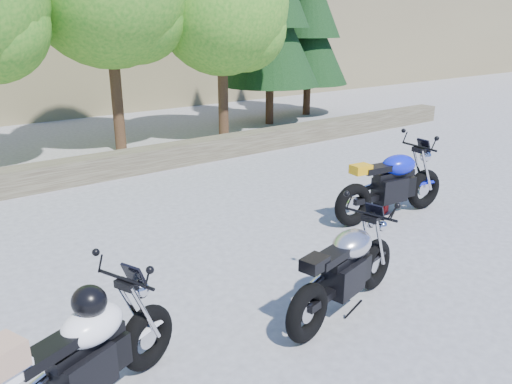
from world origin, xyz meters
TOP-DOWN VIEW (x-y plane):
  - ground at (0.00, 0.00)m, footprint 90.00×90.00m
  - stone_wall at (0.00, 5.50)m, footprint 22.00×0.55m
  - tree_decid_right at (3.71, 6.94)m, footprint 3.54×3.54m
  - conifer_near at (6.20, 8.20)m, footprint 3.17×3.17m
  - conifer_far at (8.40, 8.80)m, footprint 2.82×2.82m
  - silver_bike at (-0.23, -1.22)m, footprint 2.06×0.74m
  - white_bike at (-3.11, -1.05)m, footprint 1.97×0.95m
  - blue_bike at (2.57, 0.37)m, footprint 2.33×0.74m
  - backpack at (2.62, 0.61)m, footprint 0.29×0.28m

SIDE VIEW (x-z plane):
  - ground at x=0.00m, z-range 0.00..0.00m
  - backpack at x=2.62m, z-range -0.01..0.33m
  - stone_wall at x=0.00m, z-range 0.00..0.50m
  - silver_bike at x=-0.23m, z-range -0.01..1.03m
  - white_bike at x=-3.11m, z-range -0.01..1.13m
  - blue_bike at x=2.57m, z-range -0.02..1.15m
  - conifer_far at x=8.40m, z-range 0.13..6.41m
  - tree_decid_right at x=3.71m, z-range 0.79..6.20m
  - conifer_near at x=6.20m, z-range 0.15..7.21m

